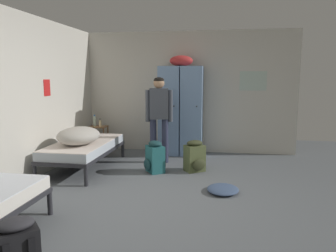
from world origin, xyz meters
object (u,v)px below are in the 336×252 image
object	(u,v)px
backpack_teal	(155,157)
clothes_pile_denim	(223,189)
locker_bank	(181,109)
lotion_bottle	(100,123)
backpack_black	(17,252)
person_traveler	(159,112)
bed_left_rear	(84,148)
bedding_heap	(79,136)
shelf_unit	(98,136)
backpack_olive	(195,157)
water_bottle	(95,121)

from	to	relation	value
backpack_teal	clothes_pile_denim	size ratio (longest dim) A/B	1.06
locker_bank	lotion_bottle	size ratio (longest dim) A/B	12.13
backpack_black	person_traveler	bearing A→B (deg)	84.29
backpack_black	locker_bank	bearing A→B (deg)	81.31
bed_left_rear	bedding_heap	size ratio (longest dim) A/B	2.22
backpack_black	clothes_pile_denim	distance (m)	2.89
locker_bank	shelf_unit	xyz separation A→B (m)	(-1.81, -0.10, -0.62)
locker_bank	shelf_unit	distance (m)	1.92
bed_left_rear	lotion_bottle	xyz separation A→B (m)	(-0.18, 1.25, 0.27)
bed_left_rear	backpack_teal	distance (m)	1.30
locker_bank	backpack_olive	bearing A→B (deg)	-71.89
water_bottle	backpack_olive	distance (m)	2.61
locker_bank	water_bottle	world-z (taller)	locker_bank
bedding_heap	backpack_olive	size ratio (longest dim) A/B	1.56
lotion_bottle	backpack_olive	distance (m)	2.45
backpack_olive	backpack_black	bearing A→B (deg)	-108.31
shelf_unit	water_bottle	size ratio (longest dim) A/B	2.31
bed_left_rear	backpack_olive	xyz separation A→B (m)	(1.97, 0.14, -0.12)
backpack_black	clothes_pile_denim	size ratio (longest dim) A/B	1.06
locker_bank	shelf_unit	world-z (taller)	locker_bank
bedding_heap	backpack_teal	world-z (taller)	bedding_heap
person_traveler	backpack_olive	distance (m)	1.14
shelf_unit	bedding_heap	size ratio (longest dim) A/B	0.67
water_bottle	backpack_black	size ratio (longest dim) A/B	0.45
shelf_unit	water_bottle	world-z (taller)	water_bottle
backpack_teal	shelf_unit	bearing A→B (deg)	139.42
backpack_olive	clothes_pile_denim	size ratio (longest dim) A/B	1.06
shelf_unit	lotion_bottle	size ratio (longest dim) A/B	3.34
lotion_bottle	clothes_pile_denim	world-z (taller)	lotion_bottle
lotion_bottle	backpack_olive	world-z (taller)	lotion_bottle
locker_bank	person_traveler	size ratio (longest dim) A/B	1.27
bed_left_rear	locker_bank	bearing A→B (deg)	41.80
bedding_heap	water_bottle	bearing A→B (deg)	102.37
water_bottle	backpack_teal	xyz separation A→B (m)	(1.62, -1.34, -0.42)
backpack_olive	bedding_heap	bearing A→B (deg)	-169.21
bed_left_rear	water_bottle	size ratio (longest dim) A/B	7.71
backpack_black	water_bottle	bearing A→B (deg)	104.61
shelf_unit	locker_bank	bearing A→B (deg)	3.21
person_traveler	backpack_black	distance (m)	3.95
bed_left_rear	bedding_heap	xyz separation A→B (m)	(0.01, -0.23, 0.26)
bed_left_rear	person_traveler	size ratio (longest dim) A/B	1.17
bed_left_rear	person_traveler	bearing A→B (deg)	27.24
locker_bank	person_traveler	xyz separation A→B (m)	(-0.32, -0.76, 0.01)
backpack_olive	clothes_pile_denim	xyz separation A→B (m)	(0.49, -0.98, -0.22)
bed_left_rear	water_bottle	xyz separation A→B (m)	(-0.33, 1.31, 0.30)
locker_bank	backpack_teal	distance (m)	1.61
shelf_unit	person_traveler	xyz separation A→B (m)	(1.49, -0.65, 0.64)
water_bottle	backpack_teal	bearing A→B (deg)	-39.57
bed_left_rear	backpack_olive	distance (m)	1.98
lotion_bottle	backpack_olive	bearing A→B (deg)	-27.30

